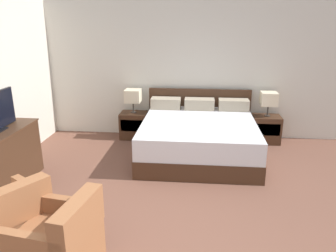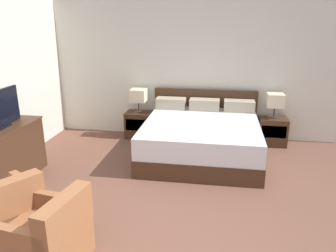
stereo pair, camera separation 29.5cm
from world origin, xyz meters
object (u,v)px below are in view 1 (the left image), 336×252
bed (199,137)px  table_lamp_right (269,99)px  table_lamp_left (133,96)px  nightstand_left (134,125)px  armchair_by_window (9,222)px  dresser (3,157)px  nightstand_right (266,129)px  armchair_companion (59,244)px

bed → table_lamp_right: 1.57m
bed → table_lamp_left: (-1.28, 0.75, 0.51)m
nightstand_left → armchair_by_window: bearing=-100.5°
bed → armchair_by_window: 3.24m
dresser → table_lamp_left: bearing=56.4°
bed → nightstand_left: (-1.28, 0.75, -0.07)m
nightstand_right → armchair_companion: (-2.53, -3.65, 0.03)m
nightstand_left → nightstand_right: same height
nightstand_right → table_lamp_left: bearing=180.0°
nightstand_right → armchair_companion: 4.44m
bed → nightstand_right: bearing=30.4°
table_lamp_left → armchair_companion: table_lamp_left is taller
nightstand_right → table_lamp_right: size_ratio=1.13×
table_lamp_left → table_lamp_right: bearing=0.0°
nightstand_right → armchair_by_window: size_ratio=0.54×
armchair_companion → table_lamp_left: bearing=90.4°
nightstand_left → dresser: 2.56m
bed → nightstand_right: (1.28, 0.75, -0.07)m
nightstand_left → nightstand_right: (2.55, 0.00, 0.00)m
nightstand_right → table_lamp_left: size_ratio=1.13×
nightstand_right → table_lamp_left: table_lamp_left is taller
table_lamp_right → armchair_by_window: bearing=-133.3°
bed → nightstand_left: bed is taller
bed → armchair_companion: bed is taller
nightstand_right → table_lamp_right: table_lamp_right is taller
table_lamp_right → table_lamp_left: bearing=180.0°
table_lamp_left → armchair_by_window: (-0.62, -3.37, -0.56)m
table_lamp_right → armchair_companion: (-2.53, -3.65, -0.56)m
nightstand_right → armchair_by_window: 4.63m
dresser → armchair_companion: (1.44, -1.53, -0.14)m
nightstand_left → dresser: dresser is taller
bed → dresser: bearing=-152.9°
table_lamp_left → dresser: bearing=-123.6°
nightstand_right → dresser: (-3.97, -2.13, 0.16)m
nightstand_left → table_lamp_right: bearing=0.0°
table_lamp_left → armchair_companion: (0.02, -3.65, -0.56)m
nightstand_left → table_lamp_right: (2.55, 0.00, 0.59)m
armchair_by_window → nightstand_left: bearing=79.5°
table_lamp_right → nightstand_right: bearing=-90.0°
nightstand_left → table_lamp_left: (-0.00, 0.00, 0.59)m
nightstand_left → armchair_companion: armchair_companion is taller
bed → armchair_by_window: bearing=-125.9°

